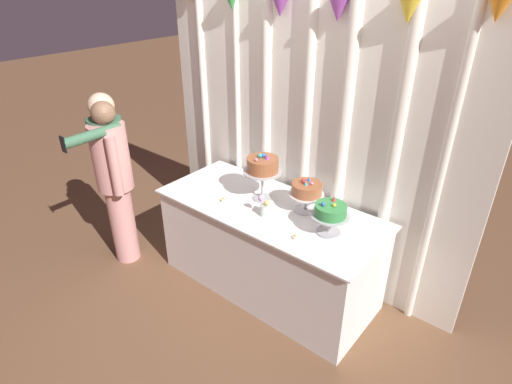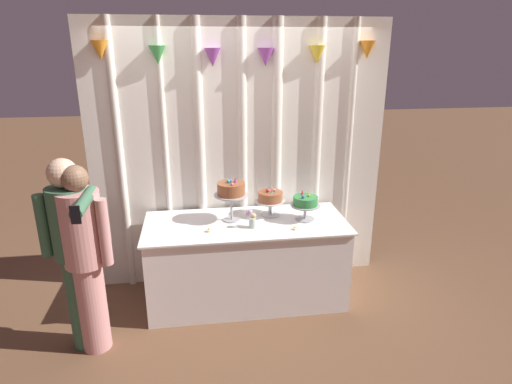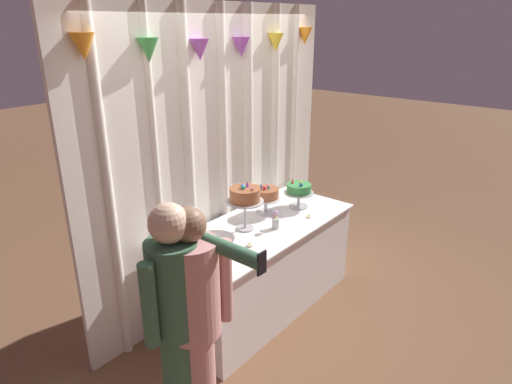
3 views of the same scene
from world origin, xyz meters
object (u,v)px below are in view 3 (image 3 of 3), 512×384
Objects in this scene: cake_display_center at (266,195)px; guest_girl_blue_dress at (177,318)px; cake_table at (260,266)px; cake_display_leftmost at (245,197)px; guest_man_pink_jacket at (194,320)px; flower_vase at (275,220)px; cake_display_rightmost at (299,190)px; tealight_far_left at (250,245)px; tealight_near_left at (309,217)px.

cake_display_center is 1.76m from guest_girl_blue_dress.
cake_table is 0.71m from cake_display_leftmost.
guest_man_pink_jacket is (-1.17, -0.61, -0.25)m from cake_display_leftmost.
flower_vase is at bearing 14.85° from guest_girl_blue_dress.
cake_display_center is 0.35m from flower_vase.
flower_vase is (-0.51, -0.11, -0.09)m from cake_display_rightmost.
tealight_far_left is (-0.22, -0.23, -0.28)m from cake_display_leftmost.
cake_display_leftmost is 8.61× the size of tealight_far_left.
guest_girl_blue_dress reaches higher than cake_table.
guest_man_pink_jacket is (-1.33, -0.42, -0.04)m from flower_vase.
cake_display_center is at bearing 152.40° from cake_display_rightmost.
flower_vase is 1.40m from guest_man_pink_jacket.
guest_man_pink_jacket reaches higher than cake_display_leftmost.
cake_display_center is at bearing 29.53° from cake_table.
flower_vase is (0.16, -0.19, -0.21)m from cake_display_leftmost.
tealight_near_left is 1.82m from guest_girl_blue_dress.
guest_man_pink_jacket is (0.09, -0.04, -0.05)m from guest_girl_blue_dress.
flower_vase is at bearing -128.39° from cake_display_center.
flower_vase is (0.04, -0.13, 0.48)m from cake_table.
cake_display_center reaches higher than tealight_far_left.
tealight_near_left is at bearing -124.36° from cake_display_rightmost.
flower_vase is 0.39m from tealight_far_left.
cake_table is 1.21× the size of guest_man_pink_jacket.
cake_display_center is 1.69m from guest_man_pink_jacket.
guest_girl_blue_dress is (-1.42, -0.38, 0.01)m from flower_vase.
cake_display_leftmost reaches higher than cake_display_center.
guest_man_pink_jacket is at bearing -169.53° from tealight_near_left.
tealight_far_left is at bearing -133.49° from cake_display_leftmost.
cake_display_rightmost is at bearing 9.40° from tealight_far_left.
cake_display_rightmost is at bearing 55.64° from tealight_near_left.
cake_display_center is 0.34m from cake_display_rightmost.
tealight_far_left is at bearing 21.62° from guest_man_pink_jacket.
tealight_far_left reaches higher than tealight_near_left.
cake_display_rightmost is at bearing -27.60° from cake_display_center.
guest_man_pink_jacket is (-1.70, -0.31, 0.04)m from tealight_near_left.
tealight_far_left is 1.06× the size of tealight_near_left.
tealight_far_left is (-0.38, -0.04, -0.07)m from flower_vase.
cake_display_leftmost is 1.49× the size of cake_display_center.
cake_display_rightmost is (0.68, -0.08, -0.12)m from cake_display_leftmost.
cake_display_rightmost is (0.55, -0.02, 0.57)m from cake_table.
cake_table is 41.02× the size of tealight_near_left.
cake_display_leftmost is 0.26× the size of guest_girl_blue_dress.
cake_display_rightmost is 1.92m from guest_man_pink_jacket.
tealight_far_left is at bearing -154.54° from cake_table.
cake_display_rightmost reaches higher than cake_table.
cake_display_rightmost is at bearing -1.68° from cake_table.
flower_vase is at bearing -72.98° from cake_table.
tealight_far_left is at bearing -170.60° from cake_display_rightmost.
cake_display_leftmost is 0.33m from flower_vase.
cake_display_center is at bearing 51.61° from flower_vase.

